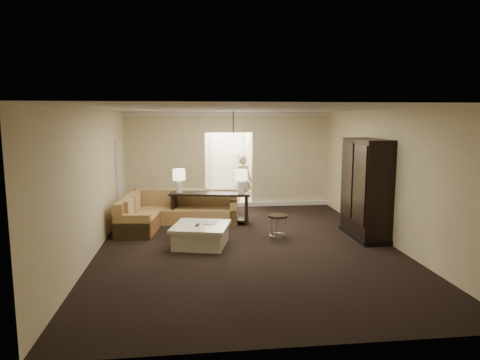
{
  "coord_description": "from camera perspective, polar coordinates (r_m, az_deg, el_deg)",
  "views": [
    {
      "loc": [
        -1.14,
        -8.51,
        2.64
      ],
      "look_at": [
        0.0,
        1.2,
        1.21
      ],
      "focal_mm": 32.0,
      "sensor_mm": 36.0,
      "label": 1
    }
  ],
  "objects": [
    {
      "name": "wall_left",
      "position": [
        8.79,
        -18.84,
        -0.2
      ],
      "size": [
        0.04,
        8.0,
        2.8
      ],
      "primitive_type": "cube",
      "color": "beige",
      "rests_on": "ground"
    },
    {
      "name": "table_lamp_right",
      "position": [
        10.55,
        0.15,
        0.34
      ],
      "size": [
        0.31,
        0.31,
        0.59
      ],
      "color": "white",
      "rests_on": "console_table"
    },
    {
      "name": "wall_back",
      "position": [
        12.62,
        -1.49,
        2.7
      ],
      "size": [
        6.0,
        0.04,
        2.8
      ],
      "primitive_type": "cube",
      "color": "beige",
      "rests_on": "ground"
    },
    {
      "name": "crown_molding",
      "position": [
        12.51,
        -1.5,
        8.75
      ],
      "size": [
        6.0,
        0.1,
        0.12
      ],
      "primitive_type": "cube",
      "color": "white",
      "rests_on": "wall_back"
    },
    {
      "name": "baseboard",
      "position": [
        12.77,
        -1.45,
        -3.31
      ],
      "size": [
        6.0,
        0.1,
        0.12
      ],
      "primitive_type": "cube",
      "color": "white",
      "rests_on": "ground"
    },
    {
      "name": "coffee_table",
      "position": [
        8.95,
        -5.23,
        -7.3
      ],
      "size": [
        1.34,
        1.34,
        0.47
      ],
      "rotation": [
        0.0,
        0.0,
        -0.24
      ],
      "color": "white",
      "rests_on": "ground"
    },
    {
      "name": "drink_table",
      "position": [
        9.36,
        5.06,
        -5.59
      ],
      "size": [
        0.44,
        0.44,
        0.54
      ],
      "rotation": [
        0.0,
        0.0,
        0.2
      ],
      "color": "black",
      "rests_on": "ground"
    },
    {
      "name": "wall_right",
      "position": [
        9.54,
        19.08,
        0.43
      ],
      "size": [
        0.04,
        8.0,
        2.8
      ],
      "primitive_type": "cube",
      "color": "beige",
      "rests_on": "ground"
    },
    {
      "name": "sectional_sofa",
      "position": [
        10.72,
        -9.32,
        -4.26
      ],
      "size": [
        2.91,
        2.23,
        0.8
      ],
      "rotation": [
        0.0,
        0.0,
        -0.12
      ],
      "color": "brown",
      "rests_on": "ground"
    },
    {
      "name": "wall_front",
      "position": [
        4.81,
        7.31,
        -6.62
      ],
      "size": [
        6.0,
        0.04,
        2.8
      ],
      "primitive_type": "cube",
      "color": "beige",
      "rests_on": "ground"
    },
    {
      "name": "console_table",
      "position": [
        10.74,
        -4.0,
        -3.37
      ],
      "size": [
        2.06,
        0.8,
        0.78
      ],
      "rotation": [
        0.0,
        0.0,
        -0.18
      ],
      "color": "black",
      "rests_on": "ground"
    },
    {
      "name": "person",
      "position": [
        13.03,
        0.37,
        0.38
      ],
      "size": [
        0.71,
        0.6,
        1.67
      ],
      "primitive_type": "imported",
      "rotation": [
        0.0,
        0.0,
        2.77
      ],
      "color": "#EBE6C7",
      "rests_on": "ground"
    },
    {
      "name": "ground",
      "position": [
        8.98,
        0.9,
        -8.75
      ],
      "size": [
        8.0,
        8.0,
        0.0
      ],
      "primitive_type": "plane",
      "color": "black",
      "rests_on": "ground"
    },
    {
      "name": "side_door",
      "position": [
        11.56,
        -15.75,
        0.13
      ],
      "size": [
        0.05,
        0.9,
        2.1
      ],
      "primitive_type": "cube",
      "color": "silver",
      "rests_on": "ground"
    },
    {
      "name": "armoire",
      "position": [
        9.79,
        16.43,
        -1.37
      ],
      "size": [
        0.65,
        1.52,
        2.18
      ],
      "color": "black",
      "rests_on": "ground"
    },
    {
      "name": "ceiling",
      "position": [
        8.58,
        0.95,
        9.42
      ],
      "size": [
        6.0,
        8.0,
        0.02
      ],
      "primitive_type": "cube",
      "color": "white",
      "rests_on": "wall_back"
    },
    {
      "name": "table_lamp_left",
      "position": [
        10.75,
        -8.14,
        0.41
      ],
      "size": [
        0.31,
        0.31,
        0.59
      ],
      "color": "white",
      "rests_on": "console_table"
    },
    {
      "name": "foyer",
      "position": [
        13.96,
        -2.0,
        2.83
      ],
      "size": [
        1.44,
        2.02,
        2.8
      ],
      "color": "white",
      "rests_on": "ground"
    },
    {
      "name": "pendant_light",
      "position": [
        11.29,
        -0.9,
        4.85
      ],
      "size": [
        0.38,
        0.38,
        1.09
      ],
      "color": "black",
      "rests_on": "ceiling"
    }
  ]
}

